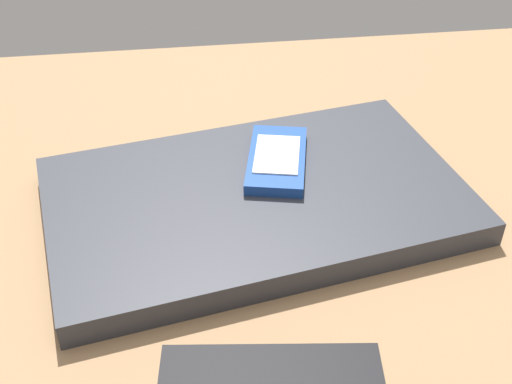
# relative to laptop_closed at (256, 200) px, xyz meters

# --- Properties ---
(desk_surface) EXTENTS (1.20, 0.80, 0.03)m
(desk_surface) POSITION_rel_laptop_closed_xyz_m (0.07, -0.05, -0.03)
(desk_surface) COLOR #9E7751
(desk_surface) RESTS_ON ground
(laptop_closed) EXTENTS (0.39, 0.28, 0.02)m
(laptop_closed) POSITION_rel_laptop_closed_xyz_m (0.00, 0.00, 0.00)
(laptop_closed) COLOR #33353D
(laptop_closed) RESTS_ON desk_surface
(cell_phone_on_laptop) EXTENTS (0.07, 0.11, 0.01)m
(cell_phone_on_laptop) POSITION_rel_laptop_closed_xyz_m (0.02, 0.04, 0.02)
(cell_phone_on_laptop) COLOR #1E479E
(cell_phone_on_laptop) RESTS_ON laptop_closed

